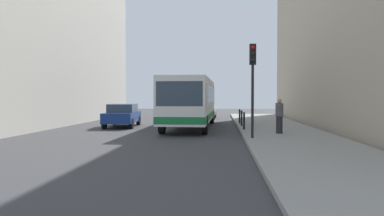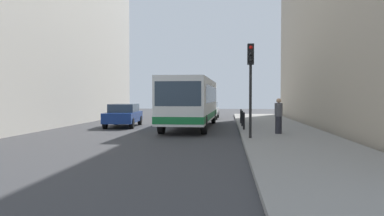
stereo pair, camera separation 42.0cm
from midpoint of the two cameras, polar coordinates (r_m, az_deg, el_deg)
The scene contains 11 objects.
ground_plane at distance 19.23m, azimuth -1.53°, elevation -4.08°, with size 80.00×80.00×0.00m, color #38383A.
sidewalk at distance 19.31m, azimuth 14.62°, elevation -3.88°, with size 4.40×40.00×0.15m, color gray.
building_left at distance 27.27m, azimuth -25.67°, elevation 11.79°, with size 7.00×32.00×13.57m, color #BCB7AD.
bus at distance 23.22m, azimuth 0.49°, elevation 1.20°, with size 2.77×11.07×3.00m.
car_beside_bus at distance 24.37m, azimuth -10.03°, elevation -1.02°, with size 2.13×4.52×1.48m.
car_behind_bus at distance 32.84m, azimuth 2.82°, elevation -0.28°, with size 1.94×4.44×1.48m.
traffic_light at distance 16.32m, azimuth 9.76°, elevation 5.42°, with size 0.28×0.33×4.10m.
bollard_near at distance 20.50m, azimuth 8.60°, elevation -1.98°, with size 0.11×0.11×0.95m, color black.
bollard_mid at distance 22.89m, azimuth 8.29°, elevation -1.59°, with size 0.11×0.11×0.95m, color black.
bollard_far at distance 25.29m, azimuth 8.03°, elevation -1.27°, with size 0.11×0.11×0.95m, color black.
pedestrian_near_signal at distance 18.54m, azimuth 13.85°, elevation -1.20°, with size 0.38×0.38×1.73m.
Camera 2 is at (2.58, -18.96, 1.96)m, focal length 34.54 mm.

